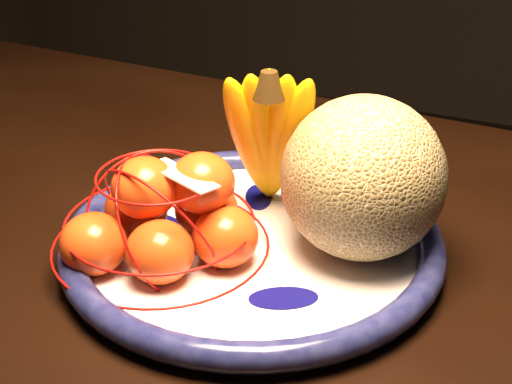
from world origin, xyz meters
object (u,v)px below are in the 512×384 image
at_px(fruit_bowl, 252,243).
at_px(mandarin_bag, 166,219).
at_px(banana_bunch, 269,132).
at_px(dining_table, 147,284).
at_px(cantaloupe, 363,178).

relative_size(fruit_bowl, mandarin_bag, 1.40).
xyz_separation_m(fruit_bowl, banana_bunch, (-0.01, 0.07, 0.09)).
distance_m(dining_table, fruit_bowl, 0.17).
xyz_separation_m(dining_table, cantaloupe, (0.24, 0.03, 0.17)).
xyz_separation_m(dining_table, fruit_bowl, (0.14, -0.01, 0.09)).
distance_m(dining_table, cantaloupe, 0.30).
relative_size(cantaloupe, mandarin_bag, 0.58).
bearing_deg(cantaloupe, dining_table, -173.49).
height_order(dining_table, mandarin_bag, mandarin_bag).
bearing_deg(banana_bunch, fruit_bowl, -102.67).
xyz_separation_m(fruit_bowl, mandarin_bag, (-0.07, -0.05, 0.04)).
relative_size(fruit_bowl, banana_bunch, 2.09).
bearing_deg(banana_bunch, mandarin_bag, -137.00).
bearing_deg(fruit_bowl, cantaloupe, 18.28).
distance_m(fruit_bowl, mandarin_bag, 0.10).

